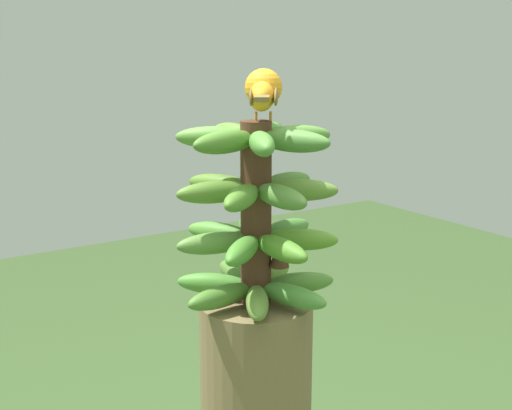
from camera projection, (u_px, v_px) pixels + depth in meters
banana_bunch at (256, 214)px, 1.23m from camera, size 0.30×0.30×0.33m
perched_bird at (263, 92)px, 1.21m from camera, size 0.19×0.15×0.09m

